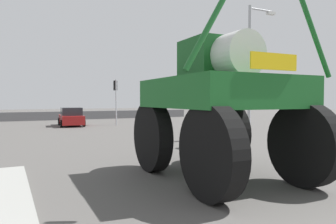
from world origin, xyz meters
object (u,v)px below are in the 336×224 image
Objects in this scene: traffic_signal_far_right at (116,92)px; streetlight_near_right at (252,65)px; oversize_sprayer at (220,103)px; sedan_ahead at (71,117)px; traffic_signal_near_right at (234,89)px.

streetlight_near_right reaches higher than traffic_signal_far_right.
streetlight_near_right reaches higher than oversize_sprayer.
traffic_signal_far_right reaches higher than sedan_ahead.
traffic_signal_near_right is at bearing -85.76° from traffic_signal_far_right.
sedan_ahead is at bearing 119.05° from streetlight_near_right.
oversize_sprayer reaches higher than traffic_signal_near_right.
traffic_signal_far_right reaches higher than traffic_signal_near_right.
traffic_signal_near_right is 3.64m from streetlight_near_right.
streetlight_near_right is (6.97, 6.63, 2.04)m from oversize_sprayer.
oversize_sprayer is at bearing -174.52° from sedan_ahead.
oversize_sprayer reaches higher than sedan_ahead.
traffic_signal_near_right is 0.49× the size of streetlight_near_right.
traffic_signal_far_right is (3.15, 19.28, 0.78)m from oversize_sprayer.
sedan_ahead is at bearing 169.25° from traffic_signal_far_right.
oversize_sprayer is 9.83m from streetlight_near_right.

